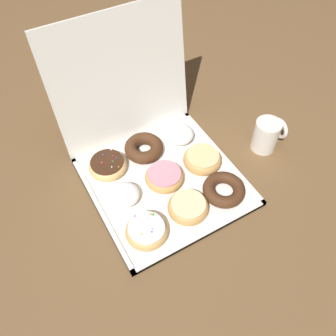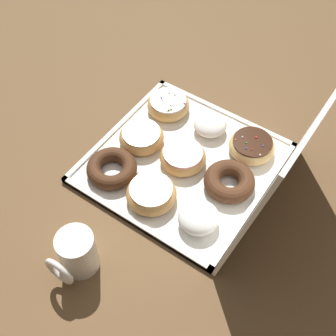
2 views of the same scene
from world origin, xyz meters
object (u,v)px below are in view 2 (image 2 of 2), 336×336
at_px(donut_box, 183,163).
at_px(coffee_mug, 76,253).
at_px(chocolate_cake_ring_donut_7, 229,182).
at_px(powdered_filled_donut_8, 198,217).
at_px(chocolate_cake_ring_donut_2, 112,168).
at_px(powdered_filled_donut_3, 211,125).
at_px(pink_frosted_donut_4, 182,158).
at_px(glazed_ring_donut_5, 152,194).
at_px(sprinkle_donut_0, 168,105).
at_px(glazed_ring_donut_1, 142,137).
at_px(sprinkle_donut_6, 252,146).

distance_m(donut_box, coffee_mug, 0.35).
relative_size(chocolate_cake_ring_donut_7, powdered_filled_donut_8, 1.32).
bearing_deg(chocolate_cake_ring_donut_2, powdered_filled_donut_3, 153.50).
relative_size(donut_box, pink_frosted_donut_4, 3.71).
height_order(glazed_ring_donut_5, coffee_mug, coffee_mug).
bearing_deg(sprinkle_donut_0, chocolate_cake_ring_donut_7, 63.83).
bearing_deg(glazed_ring_donut_5, powdered_filled_donut_8, 92.97).
relative_size(sprinkle_donut_0, chocolate_cake_ring_donut_2, 0.92).
bearing_deg(chocolate_cake_ring_donut_7, chocolate_cake_ring_donut_2, -63.94).
height_order(pink_frosted_donut_4, glazed_ring_donut_5, glazed_ring_donut_5).
relative_size(glazed_ring_donut_1, coffee_mug, 1.09).
relative_size(donut_box, chocolate_cake_ring_donut_2, 3.44).
relative_size(chocolate_cake_ring_donut_2, chocolate_cake_ring_donut_7, 1.01).
relative_size(glazed_ring_donut_5, coffee_mug, 1.12).
distance_m(glazed_ring_donut_5, powdered_filled_donut_8, 0.12).
bearing_deg(coffee_mug, donut_box, 174.96).
xyz_separation_m(sprinkle_donut_0, powdered_filled_donut_3, (-0.00, 0.13, 0.00)).
height_order(sprinkle_donut_0, coffee_mug, coffee_mug).
relative_size(powdered_filled_donut_3, pink_frosted_donut_4, 0.75).
bearing_deg(sprinkle_donut_6, glazed_ring_donut_5, -25.32).
height_order(powdered_filled_donut_3, sprinkle_donut_6, same).
bearing_deg(sprinkle_donut_0, glazed_ring_donut_5, 26.86).
bearing_deg(powdered_filled_donut_3, donut_box, -1.67).
bearing_deg(sprinkle_donut_6, sprinkle_donut_0, -90.21).
bearing_deg(sprinkle_donut_0, powdered_filled_donut_8, 45.16).
bearing_deg(chocolate_cake_ring_donut_7, glazed_ring_donut_5, -44.80).
bearing_deg(coffee_mug, pink_frosted_donut_4, 174.74).
bearing_deg(chocolate_cake_ring_donut_2, pink_frosted_donut_4, 134.24).
bearing_deg(sprinkle_donut_0, donut_box, 45.80).
bearing_deg(glazed_ring_donut_5, sprinkle_donut_0, -153.14).
height_order(donut_box, sprinkle_donut_0, sprinkle_donut_0).
relative_size(donut_box, chocolate_cake_ring_donut_7, 3.47).
bearing_deg(glazed_ring_donut_1, powdered_filled_donut_3, 136.69).
relative_size(sprinkle_donut_0, powdered_filled_donut_8, 1.23).
height_order(pink_frosted_donut_4, chocolate_cake_ring_donut_7, same).
xyz_separation_m(chocolate_cake_ring_donut_2, sprinkle_donut_6, (-0.24, 0.24, 0.00)).
distance_m(donut_box, chocolate_cake_ring_donut_7, 0.13).
distance_m(chocolate_cake_ring_donut_2, powdered_filled_donut_3, 0.27).
relative_size(chocolate_cake_ring_donut_2, pink_frosted_donut_4, 1.08).
distance_m(powdered_filled_donut_3, pink_frosted_donut_4, 0.13).
xyz_separation_m(sprinkle_donut_6, coffee_mug, (0.46, -0.15, 0.02)).
relative_size(powdered_filled_donut_3, chocolate_cake_ring_donut_7, 0.71).
relative_size(chocolate_cake_ring_donut_2, coffee_mug, 1.17).
relative_size(glazed_ring_donut_5, powdered_filled_donut_8, 1.28).
xyz_separation_m(donut_box, chocolate_cake_ring_donut_7, (0.00, 0.13, 0.02)).
distance_m(chocolate_cake_ring_donut_2, chocolate_cake_ring_donut_7, 0.27).
xyz_separation_m(chocolate_cake_ring_donut_2, pink_frosted_donut_4, (-0.12, 0.12, 0.00)).
xyz_separation_m(donut_box, glazed_ring_donut_1, (0.01, -0.12, 0.02)).
bearing_deg(sprinkle_donut_0, pink_frosted_donut_4, 44.85).
relative_size(glazed_ring_donut_1, chocolate_cake_ring_donut_7, 0.94).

